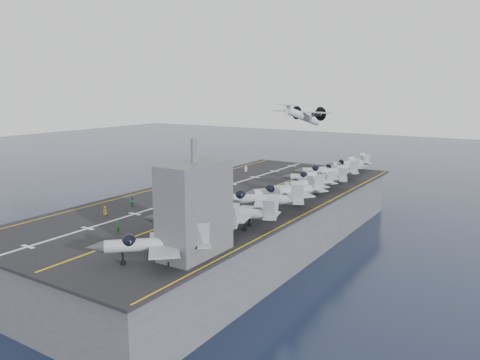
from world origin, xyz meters
The scene contains 28 objects.
ground centered at (0.00, 0.00, 0.00)m, with size 500.00×500.00×0.00m, color #142135.
hull centered at (0.00, 0.00, 5.00)m, with size 36.00×90.00×10.00m, color #56595E.
flight_deck centered at (0.00, 0.00, 10.20)m, with size 38.00×92.00×0.40m, color black.
foul_line centered at (3.00, 0.00, 10.42)m, with size 0.35×90.00×0.02m, color gold.
landing_centerline centered at (-6.00, 0.00, 10.42)m, with size 0.50×90.00×0.02m, color silver.
deck_edge_port centered at (-17.00, 0.00, 10.42)m, with size 0.25×90.00×0.02m, color gold.
deck_edge_stbd centered at (18.50, 0.00, 10.42)m, with size 0.25×90.00×0.02m, color gold.
island_superstructure centered at (15.00, -30.00, 17.90)m, with size 5.00×10.00×15.00m, color #56595E, non-canonical shape.
fighter_jet_0 centered at (12.90, -34.93, 12.99)m, with size 17.73×17.41×5.18m, color gray, non-canonical shape.
fighter_jet_1 centered at (10.61, -24.38, 12.92)m, with size 17.04×14.24×5.05m, color #A0A8B1, non-canonical shape.
fighter_jet_2 centered at (13.10, -17.12, 12.91)m, with size 16.40×12.89×5.03m, color gray, non-canonical shape.
fighter_jet_3 centered at (12.43, -8.52, 13.23)m, with size 19.43×16.96×5.66m, color gray, non-canonical shape.
fighter_jet_4 centered at (13.12, -0.33, 13.21)m, with size 18.32×19.39×5.61m, color #A0A8AF, non-canonical shape.
fighter_jet_5 centered at (12.48, 10.03, 12.70)m, with size 14.73×15.95×4.61m, color #9AA4AB, non-canonical shape.
fighter_jet_6 centered at (12.07, 16.18, 12.84)m, with size 16.35×13.47×4.88m, color gray, non-canonical shape.
fighter_jet_7 centered at (11.14, 24.81, 12.95)m, with size 17.57×15.49×5.11m, color #8F969D, non-canonical shape.
fighter_jet_8 centered at (10.64, 31.62, 12.62)m, with size 14.33×15.39×4.45m, color #A1AAB1, non-canonical shape.
tow_cart_a centered at (5.11, -18.00, 11.02)m, with size 2.39×1.95×1.24m, color yellow, non-canonical shape.
tow_cart_b centered at (5.59, 2.88, 10.93)m, with size 2.06×1.69×1.06m, color gold, non-canonical shape.
tow_cart_c centered at (5.63, 19.94, 11.04)m, with size 2.47×1.99×1.29m, color gold, non-canonical shape.
crew_0 centered at (-9.46, -23.41, 11.19)m, with size 0.83×1.07×1.59m, color gold.
crew_2 centered at (-9.97, -16.55, 11.30)m, with size 0.77×1.11×1.79m, color green.
crew_4 centered at (-8.65, 9.51, 11.30)m, with size 1.20×0.91×1.81m, color yellow.
crew_5 centered at (-11.90, 25.35, 11.26)m, with size 1.23×1.21×1.73m, color beige.
crew_6 centered at (-0.23, -29.15, 11.32)m, with size 1.01×1.26×1.83m, color #1D8E29.
crew_7 centered at (2.55, -23.88, 11.31)m, with size 0.93×1.21×1.81m, color white.
transport_plane centered at (-12.81, 61.01, 22.78)m, with size 27.53×22.14×5.69m, color silver, non-canonical shape.
fighter_jet_9 centered at (10.64, 40.12, 12.62)m, with size 14.33×15.39×4.45m, color #A1AAB1, non-canonical shape.
Camera 1 is at (50.84, -75.35, 31.51)m, focal length 35.00 mm.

